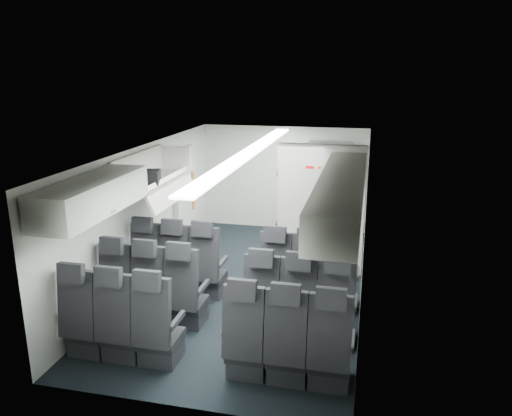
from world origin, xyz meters
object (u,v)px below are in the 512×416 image
at_px(boarding_door, 185,197).
at_px(carry_on_bag, 146,178).
at_px(galley_unit, 328,190).
at_px(seat_row_front, 242,275).
at_px(flight_attendant, 286,211).
at_px(seat_row_rear, 201,338).
at_px(seat_row_mid, 224,302).

xyz_separation_m(boarding_door, carry_on_bag, (0.25, -2.11, 0.82)).
relative_size(galley_unit, boarding_door, 1.02).
xyz_separation_m(seat_row_front, flight_attendant, (0.29, 2.12, 0.38)).
relative_size(seat_row_rear, galley_unit, 1.75).
height_order(galley_unit, flight_attendant, galley_unit).
relative_size(seat_row_front, boarding_door, 1.79).
bearing_deg(galley_unit, boarding_door, -155.72).
bearing_deg(flight_attendant, seat_row_front, -170.56).
relative_size(seat_row_mid, galley_unit, 1.75).
relative_size(seat_row_mid, boarding_door, 1.79).
relative_size(seat_row_mid, flight_attendant, 2.12).
relative_size(seat_row_front, flight_attendant, 2.12).
relative_size(galley_unit, flight_attendant, 1.21).
bearing_deg(carry_on_bag, seat_row_rear, -65.43).
bearing_deg(boarding_door, seat_row_mid, -61.23).
distance_m(boarding_door, carry_on_bag, 2.27).
height_order(seat_row_front, galley_unit, galley_unit).
xyz_separation_m(flight_attendant, carry_on_bag, (-1.69, -2.14, 0.99)).
relative_size(seat_row_mid, seat_row_rear, 1.00).
relative_size(flight_attendant, carry_on_bag, 4.18).
height_order(seat_row_mid, boarding_door, boarding_door).
relative_size(seat_row_front, carry_on_bag, 8.84).
xyz_separation_m(seat_row_front, galley_unit, (0.95, 3.25, 0.55)).
height_order(seat_row_front, seat_row_mid, same).
height_order(seat_row_front, flight_attendant, flight_attendant).
bearing_deg(seat_row_front, seat_row_mid, -90.00).
height_order(seat_row_rear, flight_attendant, flight_attendant).
height_order(seat_row_rear, carry_on_bag, carry_on_bag).
xyz_separation_m(seat_row_front, seat_row_mid, (0.00, -0.90, 0.00)).
bearing_deg(seat_row_front, galley_unit, 73.72).
bearing_deg(seat_row_front, flight_attendant, 82.12).
bearing_deg(carry_on_bag, galley_unit, 40.89).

